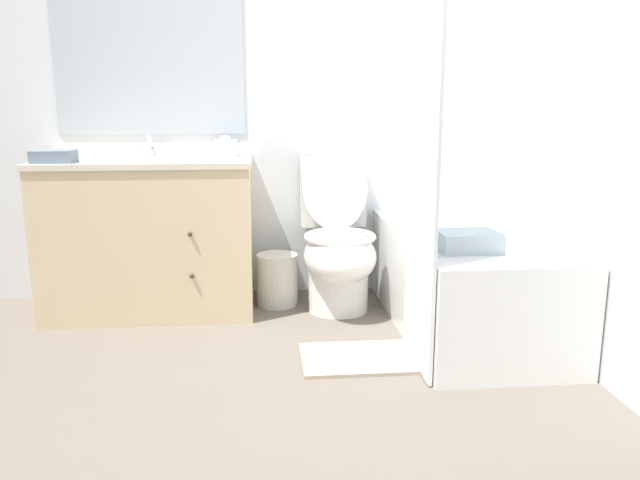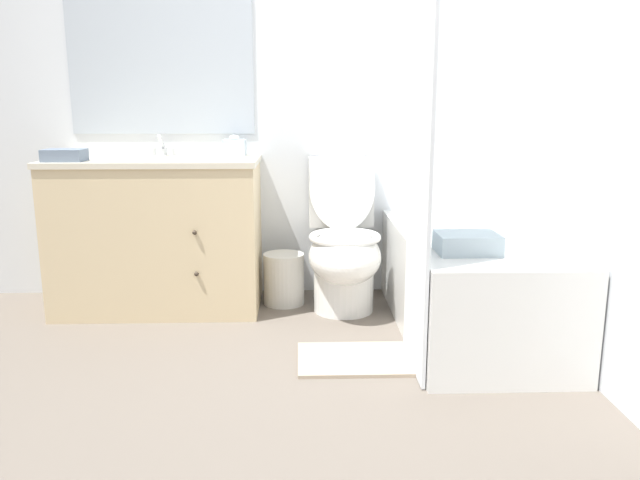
% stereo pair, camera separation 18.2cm
% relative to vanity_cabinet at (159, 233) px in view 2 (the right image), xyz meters
% --- Properties ---
extents(ground_plane, '(14.00, 14.00, 0.00)m').
position_rel_vanity_cabinet_xyz_m(ground_plane, '(0.71, -1.28, -0.43)').
color(ground_plane, '#6B6056').
extents(wall_back, '(8.00, 0.06, 2.50)m').
position_rel_vanity_cabinet_xyz_m(wall_back, '(0.71, 0.31, 0.82)').
color(wall_back, silver).
rests_on(wall_back, ground_plane).
extents(wall_right, '(0.05, 2.57, 2.50)m').
position_rel_vanity_cabinet_xyz_m(wall_right, '(2.02, -0.50, 0.82)').
color(wall_right, silver).
rests_on(wall_right, ground_plane).
extents(vanity_cabinet, '(1.13, 0.61, 0.85)m').
position_rel_vanity_cabinet_xyz_m(vanity_cabinet, '(0.00, 0.00, 0.00)').
color(vanity_cabinet, beige).
rests_on(vanity_cabinet, ground_plane).
extents(sink_faucet, '(0.14, 0.12, 0.12)m').
position_rel_vanity_cabinet_xyz_m(sink_faucet, '(-0.00, 0.20, 0.45)').
color(sink_faucet, silver).
rests_on(sink_faucet, vanity_cabinet).
extents(toilet, '(0.39, 0.70, 0.92)m').
position_rel_vanity_cabinet_xyz_m(toilet, '(1.03, -0.07, -0.06)').
color(toilet, white).
rests_on(toilet, ground_plane).
extents(bathtub, '(0.69, 1.44, 0.50)m').
position_rel_vanity_cabinet_xyz_m(bathtub, '(1.64, -0.43, -0.18)').
color(bathtub, white).
rests_on(bathtub, ground_plane).
extents(shower_curtain, '(0.01, 0.45, 1.89)m').
position_rel_vanity_cabinet_xyz_m(shower_curtain, '(1.28, -0.90, 0.52)').
color(shower_curtain, white).
rests_on(shower_curtain, ground_plane).
extents(wastebasket, '(0.23, 0.23, 0.30)m').
position_rel_vanity_cabinet_xyz_m(wastebasket, '(0.69, 0.03, -0.28)').
color(wastebasket, silver).
rests_on(wastebasket, ground_plane).
extents(tissue_box, '(0.13, 0.13, 0.12)m').
position_rel_vanity_cabinet_xyz_m(tissue_box, '(0.42, 0.17, 0.46)').
color(tissue_box, silver).
rests_on(tissue_box, vanity_cabinet).
extents(hand_towel_folded, '(0.20, 0.15, 0.06)m').
position_rel_vanity_cabinet_xyz_m(hand_towel_folded, '(-0.42, -0.17, 0.45)').
color(hand_towel_folded, slate).
rests_on(hand_towel_folded, vanity_cabinet).
extents(bath_towel_folded, '(0.26, 0.21, 0.09)m').
position_rel_vanity_cabinet_xyz_m(bath_towel_folded, '(1.51, -0.83, 0.11)').
color(bath_towel_folded, silver).
rests_on(bath_towel_folded, bathtub).
extents(bath_mat, '(0.54, 0.38, 0.02)m').
position_rel_vanity_cabinet_xyz_m(bath_mat, '(1.05, -0.82, -0.42)').
color(bath_mat, tan).
rests_on(bath_mat, ground_plane).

